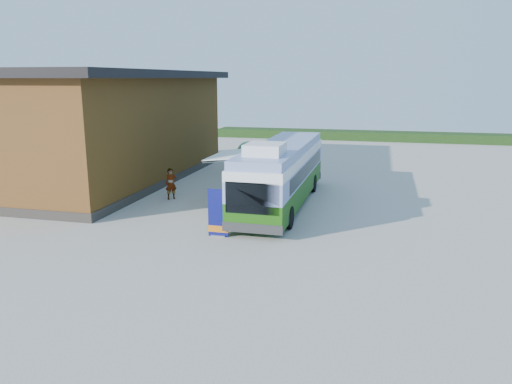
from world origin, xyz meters
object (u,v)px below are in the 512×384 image
(banner, at_px, (218,217))
(person_a, at_px, (171,184))
(slurry_tanker, at_px, (251,157))
(bus, at_px, (282,172))
(picnic_table, at_px, (254,212))
(person_b, at_px, (303,173))

(banner, bearing_deg, person_a, 129.22)
(banner, bearing_deg, slurry_tanker, 99.34)
(bus, distance_m, banner, 6.55)
(bus, relative_size, slurry_tanker, 2.32)
(bus, bearing_deg, slurry_tanker, 115.28)
(picnic_table, height_order, person_a, person_a)
(bus, distance_m, person_b, 5.78)
(banner, relative_size, picnic_table, 1.54)
(bus, xyz_separation_m, picnic_table, (-0.65, -3.58, -1.41))
(person_a, bearing_deg, slurry_tanker, 37.00)
(banner, bearing_deg, person_b, 80.89)
(slurry_tanker, bearing_deg, person_a, -128.16)
(banner, xyz_separation_m, person_b, (2.00, 11.92, -0.09))
(bus, relative_size, person_a, 7.08)
(picnic_table, bearing_deg, person_b, 98.43)
(bus, xyz_separation_m, person_a, (-6.61, -0.11, -0.99))
(banner, distance_m, person_a, 7.88)
(person_a, distance_m, slurry_tanker, 9.15)
(picnic_table, bearing_deg, bus, 94.19)
(bus, height_order, person_b, bus)
(bus, relative_size, person_b, 8.04)
(picnic_table, xyz_separation_m, person_a, (-5.96, 3.47, 0.41))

